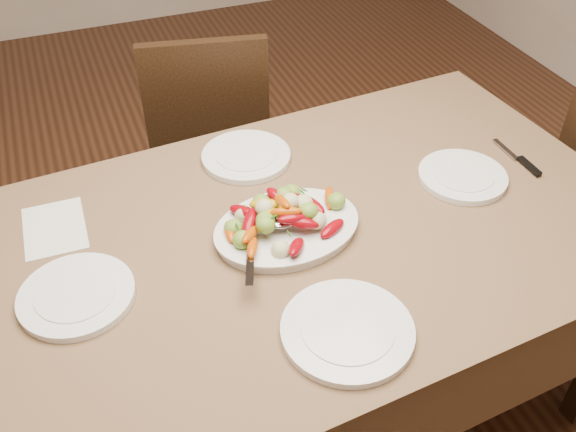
{
  "coord_description": "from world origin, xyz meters",
  "views": [
    {
      "loc": [
        -0.27,
        -1.34,
        1.83
      ],
      "look_at": [
        0.17,
        -0.23,
        0.82
      ],
      "focal_mm": 40.0,
      "sensor_mm": 36.0,
      "label": 1
    }
  ],
  "objects_px": {
    "plate_left": "(77,296)",
    "plate_far": "(246,157)",
    "serving_platter": "(287,230)",
    "plate_near": "(347,331)",
    "chair_far": "(208,136)",
    "dining_table": "(288,333)",
    "plate_right": "(462,177)"
  },
  "relations": [
    {
      "from": "plate_far",
      "to": "plate_near",
      "type": "bearing_deg",
      "value": -90.37
    },
    {
      "from": "dining_table",
      "to": "plate_right",
      "type": "height_order",
      "value": "plate_right"
    },
    {
      "from": "serving_platter",
      "to": "plate_left",
      "type": "bearing_deg",
      "value": -176.49
    },
    {
      "from": "plate_far",
      "to": "plate_near",
      "type": "distance_m",
      "value": 0.69
    },
    {
      "from": "chair_far",
      "to": "plate_far",
      "type": "bearing_deg",
      "value": 98.62
    },
    {
      "from": "plate_right",
      "to": "plate_near",
      "type": "distance_m",
      "value": 0.65
    },
    {
      "from": "dining_table",
      "to": "plate_right",
      "type": "xyz_separation_m",
      "value": [
        0.53,
        0.04,
        0.39
      ]
    },
    {
      "from": "plate_near",
      "to": "plate_right",
      "type": "bearing_deg",
      "value": 35.37
    },
    {
      "from": "chair_far",
      "to": "plate_far",
      "type": "distance_m",
      "value": 0.66
    },
    {
      "from": "dining_table",
      "to": "plate_far",
      "type": "height_order",
      "value": "plate_far"
    },
    {
      "from": "dining_table",
      "to": "chair_far",
      "type": "distance_m",
      "value": 0.94
    },
    {
      "from": "dining_table",
      "to": "plate_left",
      "type": "bearing_deg",
      "value": -177.12
    },
    {
      "from": "chair_far",
      "to": "plate_near",
      "type": "distance_m",
      "value": 1.31
    },
    {
      "from": "chair_far",
      "to": "plate_left",
      "type": "height_order",
      "value": "chair_far"
    },
    {
      "from": "serving_platter",
      "to": "plate_right",
      "type": "xyz_separation_m",
      "value": [
        0.53,
        0.03,
        -0.0
      ]
    },
    {
      "from": "plate_left",
      "to": "plate_far",
      "type": "xyz_separation_m",
      "value": [
        0.53,
        0.38,
        0.0
      ]
    },
    {
      "from": "chair_far",
      "to": "plate_right",
      "type": "height_order",
      "value": "chair_far"
    },
    {
      "from": "plate_far",
      "to": "serving_platter",
      "type": "bearing_deg",
      "value": -91.28
    },
    {
      "from": "plate_left",
      "to": "plate_near",
      "type": "distance_m",
      "value": 0.61
    },
    {
      "from": "plate_right",
      "to": "plate_left",
      "type": "bearing_deg",
      "value": -176.45
    },
    {
      "from": "plate_left",
      "to": "serving_platter",
      "type": "bearing_deg",
      "value": 3.51
    },
    {
      "from": "plate_near",
      "to": "plate_far",
      "type": "bearing_deg",
      "value": 89.63
    },
    {
      "from": "dining_table",
      "to": "serving_platter",
      "type": "distance_m",
      "value": 0.39
    },
    {
      "from": "plate_left",
      "to": "plate_far",
      "type": "height_order",
      "value": "same"
    },
    {
      "from": "plate_left",
      "to": "plate_far",
      "type": "relative_size",
      "value": 1.01
    },
    {
      "from": "plate_right",
      "to": "plate_far",
      "type": "relative_size",
      "value": 0.95
    },
    {
      "from": "plate_right",
      "to": "serving_platter",
      "type": "bearing_deg",
      "value": -176.41
    },
    {
      "from": "dining_table",
      "to": "serving_platter",
      "type": "height_order",
      "value": "serving_platter"
    },
    {
      "from": "plate_right",
      "to": "chair_far",
      "type": "bearing_deg",
      "value": 119.0
    },
    {
      "from": "chair_far",
      "to": "serving_platter",
      "type": "relative_size",
      "value": 2.63
    },
    {
      "from": "serving_platter",
      "to": "plate_far",
      "type": "height_order",
      "value": "serving_platter"
    },
    {
      "from": "chair_far",
      "to": "plate_left",
      "type": "xyz_separation_m",
      "value": [
        -0.56,
        -0.96,
        0.29
      ]
    }
  ]
}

